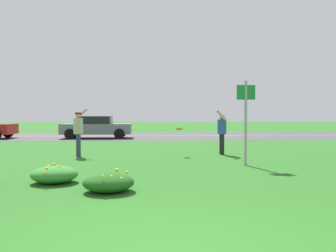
{
  "coord_description": "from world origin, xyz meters",
  "views": [
    {
      "loc": [
        -0.23,
        -3.18,
        1.52
      ],
      "look_at": [
        0.46,
        8.94,
        1.12
      ],
      "focal_mm": 35.29,
      "sensor_mm": 36.0,
      "label": 1
    }
  ],
  "objects_px": {
    "person_thrower_red_cap_gray_shirt": "(78,129)",
    "car_gray_center_left": "(96,127)",
    "sign_post_near_path": "(246,114)",
    "person_catcher_blue_shirt": "(222,130)",
    "frisbee_orange": "(179,129)"
  },
  "relations": [
    {
      "from": "frisbee_orange",
      "to": "car_gray_center_left",
      "type": "height_order",
      "value": "car_gray_center_left"
    },
    {
      "from": "sign_post_near_path",
      "to": "car_gray_center_left",
      "type": "bearing_deg",
      "value": 117.73
    },
    {
      "from": "sign_post_near_path",
      "to": "frisbee_orange",
      "type": "bearing_deg",
      "value": 125.39
    },
    {
      "from": "person_thrower_red_cap_gray_shirt",
      "to": "person_catcher_blue_shirt",
      "type": "xyz_separation_m",
      "value": [
        5.4,
        0.28,
        -0.06
      ]
    },
    {
      "from": "person_catcher_blue_shirt",
      "to": "car_gray_center_left",
      "type": "distance_m",
      "value": 11.31
    },
    {
      "from": "car_gray_center_left",
      "to": "sign_post_near_path",
      "type": "bearing_deg",
      "value": -62.27
    },
    {
      "from": "person_catcher_blue_shirt",
      "to": "car_gray_center_left",
      "type": "height_order",
      "value": "person_catcher_blue_shirt"
    },
    {
      "from": "sign_post_near_path",
      "to": "frisbee_orange",
      "type": "xyz_separation_m",
      "value": [
        -1.79,
        2.51,
        -0.55
      ]
    },
    {
      "from": "sign_post_near_path",
      "to": "frisbee_orange",
      "type": "distance_m",
      "value": 3.13
    },
    {
      "from": "person_catcher_blue_shirt",
      "to": "frisbee_orange",
      "type": "height_order",
      "value": "person_catcher_blue_shirt"
    },
    {
      "from": "person_catcher_blue_shirt",
      "to": "sign_post_near_path",
      "type": "bearing_deg",
      "value": -87.7
    },
    {
      "from": "person_thrower_red_cap_gray_shirt",
      "to": "car_gray_center_left",
      "type": "relative_size",
      "value": 0.4
    },
    {
      "from": "person_catcher_blue_shirt",
      "to": "frisbee_orange",
      "type": "xyz_separation_m",
      "value": [
        -1.67,
        -0.24,
        0.06
      ]
    },
    {
      "from": "person_thrower_red_cap_gray_shirt",
      "to": "person_catcher_blue_shirt",
      "type": "bearing_deg",
      "value": 2.96
    },
    {
      "from": "frisbee_orange",
      "to": "sign_post_near_path",
      "type": "bearing_deg",
      "value": -54.61
    }
  ]
}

